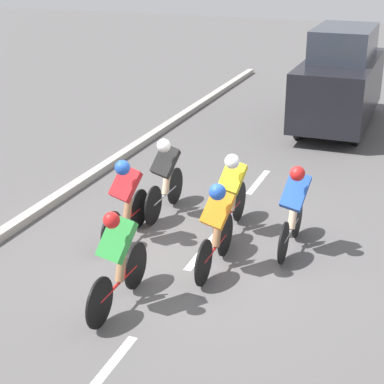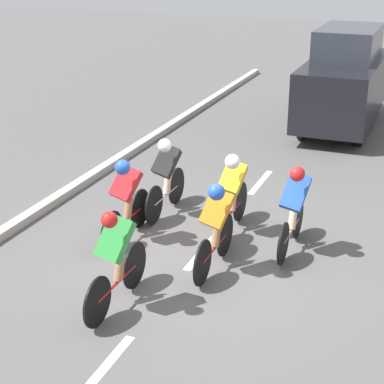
# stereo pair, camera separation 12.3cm
# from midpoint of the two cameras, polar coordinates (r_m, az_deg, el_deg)

# --- Properties ---
(ground_plane) EXTENTS (60.00, 60.00, 0.00)m
(ground_plane) POSITION_cam_midpoint_polar(r_m,az_deg,el_deg) (9.89, 1.04, -5.59)
(ground_plane) COLOR #565454
(lane_stripe_near) EXTENTS (0.12, 1.40, 0.01)m
(lane_stripe_near) POSITION_cam_midpoint_polar(r_m,az_deg,el_deg) (7.55, -7.48, -15.42)
(lane_stripe_near) COLOR white
(lane_stripe_near) RESTS_ON ground
(lane_stripe_mid) EXTENTS (0.12, 1.40, 0.01)m
(lane_stripe_mid) POSITION_cam_midpoint_polar(r_m,az_deg,el_deg) (10.02, 1.37, -5.19)
(lane_stripe_mid) COLOR white
(lane_stripe_mid) RESTS_ON ground
(lane_stripe_far) EXTENTS (0.12, 1.40, 0.01)m
(lane_stripe_far) POSITION_cam_midpoint_polar(r_m,az_deg,el_deg) (12.82, 6.37, 0.87)
(lane_stripe_far) COLOR white
(lane_stripe_far) RESTS_ON ground
(curb) EXTENTS (0.20, 27.54, 0.14)m
(curb) POSITION_cam_midpoint_polar(r_m,az_deg,el_deg) (11.39, -13.90, -2.03)
(curb) COLOR #A8A399
(curb) RESTS_ON ground
(cyclist_green) EXTENTS (0.43, 1.69, 1.49)m
(cyclist_green) POSITION_cam_midpoint_polar(r_m,az_deg,el_deg) (8.23, -6.39, -5.61)
(cyclist_green) COLOR black
(cyclist_green) RESTS_ON ground
(cyclist_blue) EXTENTS (0.42, 1.60, 1.49)m
(cyclist_blue) POSITION_cam_midpoint_polar(r_m,az_deg,el_deg) (9.76, 9.41, -1.15)
(cyclist_blue) COLOR black
(cyclist_blue) RESTS_ON ground
(cyclist_yellow) EXTENTS (0.42, 1.68, 1.45)m
(cyclist_yellow) POSITION_cam_midpoint_polar(r_m,az_deg,el_deg) (10.27, 3.93, 0.17)
(cyclist_yellow) COLOR black
(cyclist_yellow) RESTS_ON ground
(cyclist_red) EXTENTS (0.46, 1.65, 1.46)m
(cyclist_red) POSITION_cam_midpoint_polar(r_m,az_deg,el_deg) (10.04, -5.56, -0.35)
(cyclist_red) COLOR black
(cyclist_red) RESTS_ON ground
(cyclist_orange) EXTENTS (0.45, 1.63, 1.47)m
(cyclist_orange) POSITION_cam_midpoint_polar(r_m,az_deg,el_deg) (9.06, 2.53, -2.76)
(cyclist_orange) COLOR black
(cyclist_orange) RESTS_ON ground
(cyclist_black) EXTENTS (0.45, 1.64, 1.47)m
(cyclist_black) POSITION_cam_midpoint_polar(r_m,az_deg,el_deg) (10.96, -2.01, 1.68)
(cyclist_black) COLOR black
(cyclist_black) RESTS_ON ground
(support_car) EXTENTS (1.70, 4.50, 2.48)m
(support_car) POSITION_cam_midpoint_polar(r_m,az_deg,el_deg) (16.69, 13.59, 9.67)
(support_car) COLOR black
(support_car) RESTS_ON ground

